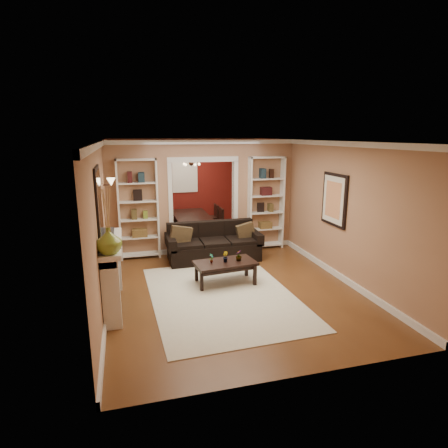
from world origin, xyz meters
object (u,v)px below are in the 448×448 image
object	(u,v)px
bookshelf_right	(266,203)
dining_table	(192,225)
sofa	(214,242)
bookshelf_left	(138,210)
coffee_table	(225,273)
fireplace	(113,274)

from	to	relation	value
bookshelf_right	dining_table	bearing A→B (deg)	133.65
sofa	bookshelf_left	bearing A→B (deg)	160.34
bookshelf_left	dining_table	distance (m)	2.40
bookshelf_right	coffee_table	bearing A→B (deg)	-128.27
sofa	fireplace	bearing A→B (deg)	-137.98
bookshelf_left	coffee_table	bearing A→B (deg)	-53.25
bookshelf_left	bookshelf_right	distance (m)	3.10
coffee_table	bookshelf_left	distance (m)	2.69
sofa	fireplace	distance (m)	2.92
dining_table	sofa	bearing A→B (deg)	-177.65
sofa	bookshelf_right	world-z (taller)	bookshelf_right
bookshelf_left	fireplace	size ratio (longest dim) A/B	1.35
coffee_table	fireplace	size ratio (longest dim) A/B	0.68
coffee_table	bookshelf_right	distance (m)	2.73
coffee_table	bookshelf_right	size ratio (longest dim) A/B	0.50
bookshelf_right	dining_table	world-z (taller)	bookshelf_right
sofa	coffee_table	distance (m)	1.46
bookshelf_right	fireplace	size ratio (longest dim) A/B	1.35
sofa	dining_table	world-z (taller)	sofa
bookshelf_left	bookshelf_right	xyz separation A→B (m)	(3.10, 0.00, 0.00)
coffee_table	fireplace	xyz separation A→B (m)	(-2.05, -0.51, 0.36)
sofa	bookshelf_right	bearing A→B (deg)	21.45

